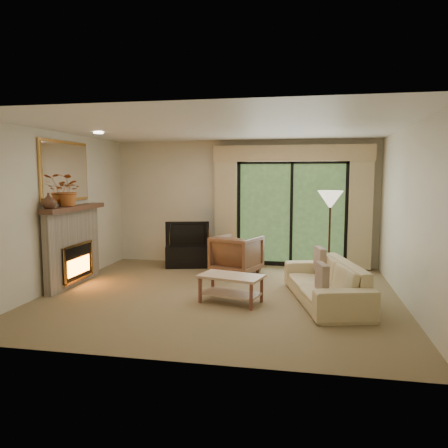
% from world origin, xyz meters
% --- Properties ---
extents(floor, '(5.50, 5.50, 0.00)m').
position_xyz_m(floor, '(0.00, 0.00, 0.00)').
color(floor, olive).
rests_on(floor, ground).
extents(ceiling, '(5.50, 5.50, 0.00)m').
position_xyz_m(ceiling, '(0.00, 0.00, 2.60)').
color(ceiling, silver).
rests_on(ceiling, ground).
extents(wall_back, '(5.00, 0.00, 5.00)m').
position_xyz_m(wall_back, '(0.00, 2.50, 1.30)').
color(wall_back, beige).
rests_on(wall_back, ground).
extents(wall_front, '(5.00, 0.00, 5.00)m').
position_xyz_m(wall_front, '(0.00, -2.50, 1.30)').
color(wall_front, beige).
rests_on(wall_front, ground).
extents(wall_left, '(0.00, 5.00, 5.00)m').
position_xyz_m(wall_left, '(-2.75, 0.00, 1.30)').
color(wall_left, beige).
rests_on(wall_left, ground).
extents(wall_right, '(0.00, 5.00, 5.00)m').
position_xyz_m(wall_right, '(2.75, 0.00, 1.30)').
color(wall_right, beige).
rests_on(wall_right, ground).
extents(fireplace, '(0.24, 1.70, 1.37)m').
position_xyz_m(fireplace, '(-2.63, 0.20, 0.69)').
color(fireplace, gray).
rests_on(fireplace, floor).
extents(mirror, '(0.07, 1.45, 1.02)m').
position_xyz_m(mirror, '(-2.71, 0.20, 1.95)').
color(mirror, tan).
rests_on(mirror, wall_left).
extents(sliding_door, '(2.26, 0.10, 2.16)m').
position_xyz_m(sliding_door, '(1.00, 2.45, 1.10)').
color(sliding_door, black).
rests_on(sliding_door, floor).
extents(curtain_left, '(0.45, 0.18, 2.35)m').
position_xyz_m(curtain_left, '(-0.35, 2.34, 1.20)').
color(curtain_left, tan).
rests_on(curtain_left, floor).
extents(curtain_right, '(0.45, 0.18, 2.35)m').
position_xyz_m(curtain_right, '(2.35, 2.34, 1.20)').
color(curtain_right, tan).
rests_on(curtain_right, floor).
extents(cornice, '(3.20, 0.24, 0.32)m').
position_xyz_m(cornice, '(1.00, 2.36, 2.32)').
color(cornice, tan).
rests_on(cornice, wall_back).
extents(media_console, '(0.96, 0.61, 0.45)m').
position_xyz_m(media_console, '(-1.08, 1.95, 0.22)').
color(media_console, black).
rests_on(media_console, floor).
extents(tv, '(0.88, 0.33, 0.51)m').
position_xyz_m(tv, '(-1.08, 1.95, 0.70)').
color(tv, black).
rests_on(tv, media_console).
extents(armchair, '(1.04, 1.05, 0.75)m').
position_xyz_m(armchair, '(0.01, 1.52, 0.37)').
color(armchair, brown).
rests_on(armchair, floor).
extents(sofa, '(1.30, 2.23, 0.61)m').
position_xyz_m(sofa, '(1.61, -0.06, 0.31)').
color(sofa, tan).
rests_on(sofa, floor).
extents(pillow_near, '(0.18, 0.38, 0.37)m').
position_xyz_m(pillow_near, '(1.54, -0.66, 0.52)').
color(pillow_near, '#4D2D29').
rests_on(pillow_near, sofa).
extents(pillow_far, '(0.20, 0.41, 0.40)m').
position_xyz_m(pillow_far, '(1.54, 0.55, 0.52)').
color(pillow_far, '#4D2D29').
rests_on(pillow_far, sofa).
extents(coffee_table, '(1.02, 0.73, 0.42)m').
position_xyz_m(coffee_table, '(0.23, -0.36, 0.21)').
color(coffee_table, tan).
rests_on(coffee_table, floor).
extents(floor_lamp, '(0.56, 0.56, 1.62)m').
position_xyz_m(floor_lamp, '(1.71, 1.14, 0.81)').
color(floor_lamp, beige).
rests_on(floor_lamp, floor).
extents(vase, '(0.27, 0.27, 0.25)m').
position_xyz_m(vase, '(-2.61, -0.49, 1.49)').
color(vase, '#4A2C1E').
rests_on(vase, fireplace).
extents(branches, '(0.57, 0.53, 0.54)m').
position_xyz_m(branches, '(-2.61, 0.10, 1.64)').
color(branches, '#AF5C27').
rests_on(branches, fireplace).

